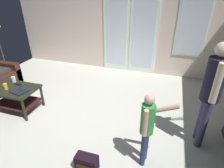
# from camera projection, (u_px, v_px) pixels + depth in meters

# --- Properties ---
(ground_plane) EXTENTS (6.31, 5.48, 0.02)m
(ground_plane) POSITION_uv_depth(u_px,v_px,m) (78.00, 122.00, 3.58)
(ground_plane) COLOR #B9B9AC
(wall_back_with_doors) EXTENTS (6.31, 0.09, 2.60)m
(wall_back_with_doors) POSITION_uv_depth(u_px,v_px,m) (120.00, 27.00, 5.24)
(wall_back_with_doors) COLOR beige
(wall_back_with_doors) RESTS_ON ground_plane
(coffee_table) EXTENTS (0.89, 0.61, 0.50)m
(coffee_table) POSITION_uv_depth(u_px,v_px,m) (15.00, 94.00, 3.77)
(coffee_table) COLOR black
(coffee_table) RESTS_ON ground_plane
(person_adult) EXTENTS (0.64, 0.46, 1.69)m
(person_adult) POSITION_uv_depth(u_px,v_px,m) (213.00, 89.00, 2.65)
(person_adult) COLOR #373253
(person_adult) RESTS_ON ground_plane
(person_child) EXTENTS (0.52, 0.31, 1.15)m
(person_child) POSITION_uv_depth(u_px,v_px,m) (148.00, 125.00, 2.45)
(person_child) COLOR navy
(person_child) RESTS_ON ground_plane
(backpack) EXTENTS (0.32, 0.20, 0.25)m
(backpack) POSITION_uv_depth(u_px,v_px,m) (87.00, 163.00, 2.59)
(backpack) COLOR black
(backpack) RESTS_ON ground_plane
(laptop_closed) EXTENTS (0.35, 0.29, 0.02)m
(laptop_closed) POSITION_uv_depth(u_px,v_px,m) (19.00, 91.00, 3.58)
(laptop_closed) COLOR black
(laptop_closed) RESTS_ON coffee_table
(cup_near_edge) EXTENTS (0.08, 0.08, 0.12)m
(cup_near_edge) POSITION_uv_depth(u_px,v_px,m) (14.00, 79.00, 3.91)
(cup_near_edge) COLOR white
(cup_near_edge) RESTS_ON coffee_table
(cup_by_laptop) EXTENTS (0.07, 0.07, 0.12)m
(cup_by_laptop) POSITION_uv_depth(u_px,v_px,m) (6.00, 87.00, 3.64)
(cup_by_laptop) COLOR gold
(cup_by_laptop) RESTS_ON coffee_table
(tv_remote_black) EXTENTS (0.18, 0.08, 0.02)m
(tv_remote_black) POSITION_uv_depth(u_px,v_px,m) (18.00, 84.00, 3.83)
(tv_remote_black) COLOR black
(tv_remote_black) RESTS_ON coffee_table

